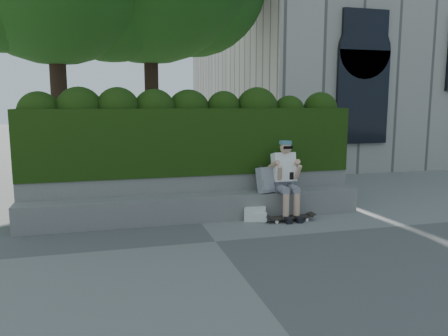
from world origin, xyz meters
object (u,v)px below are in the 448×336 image
object	(u,v)px
person	(285,176)
backpack_ground	(255,214)
backpack_plaid	(266,180)
skateboard	(290,217)

from	to	relation	value
person	backpack_ground	bearing A→B (deg)	-169.19
backpack_ground	person	bearing A→B (deg)	34.46
person	backpack_plaid	bearing A→B (deg)	165.96
person	skateboard	xyz separation A→B (m)	(-0.02, -0.31, -0.68)
skateboard	backpack_plaid	bearing A→B (deg)	127.67
backpack_plaid	person	bearing A→B (deg)	-30.62
person	skateboard	world-z (taller)	person
backpack_ground	backpack_plaid	bearing A→B (deg)	59.60
person	backpack_plaid	distance (m)	0.34
person	backpack_ground	xyz separation A→B (m)	(-0.59, -0.11, -0.63)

